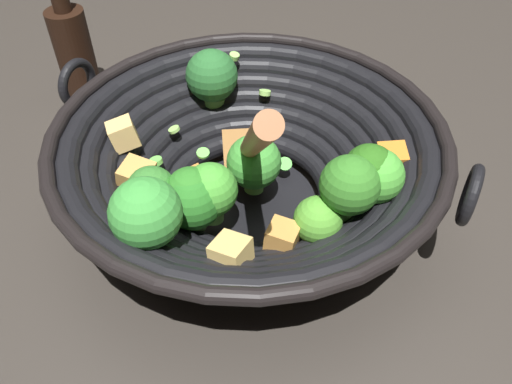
# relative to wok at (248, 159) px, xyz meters

# --- Properties ---
(ground_plane) EXTENTS (4.00, 4.00, 0.00)m
(ground_plane) POSITION_rel_wok_xyz_m (-0.00, -0.00, -0.07)
(ground_plane) COLOR #332D28
(wok) EXTENTS (0.38, 0.42, 0.23)m
(wok) POSITION_rel_wok_xyz_m (0.00, 0.00, 0.00)
(wok) COLOR black
(wok) RESTS_ON ground
(soy_sauce_bottle) EXTENTS (0.05, 0.05, 0.17)m
(soy_sauce_bottle) POSITION_rel_wok_xyz_m (-0.13, -0.29, -0.00)
(soy_sauce_bottle) COLOR black
(soy_sauce_bottle) RESTS_ON ground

